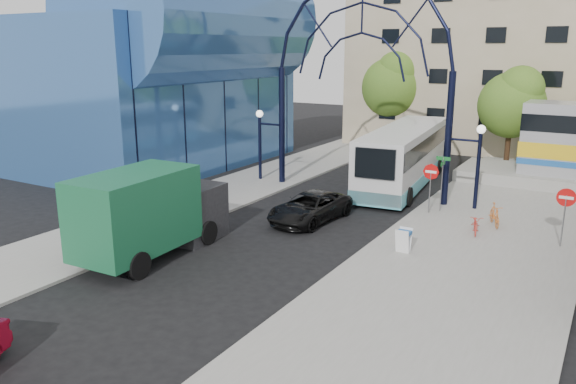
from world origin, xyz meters
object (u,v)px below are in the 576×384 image
Objects in this scene: sandwich_board at (404,238)px; green_truck at (152,212)px; street_name_sign at (442,172)px; tree_north_a at (514,101)px; gateway_arch at (361,39)px; black_suv at (310,207)px; city_bus at (405,155)px; bike_near_b at (495,215)px; do_not_enter_sign at (566,203)px; tree_north_b at (394,83)px; bike_near_a at (476,224)px; stop_sign at (431,176)px.

green_truck is at bearing -150.04° from sandwich_board.
tree_north_a reaches higher than street_name_sign.
gateway_arch is 2.76× the size of black_suv.
bike_near_b is at bearing -48.50° from city_bus.
bike_near_b is at bearing -21.18° from street_name_sign.
black_suv is (-10.83, -1.92, -1.29)m from do_not_enter_sign.
tree_north_b reaches higher than bike_near_a.
gateway_arch reaches higher than city_bus.
stop_sign is 0.74m from street_name_sign.
city_bus is 17.18m from green_truck.
do_not_enter_sign is 1.53× the size of bike_near_a.
gateway_arch reaches higher than green_truck.
stop_sign is at bearing 51.91° from green_truck.
sandwich_board is at bearing -68.41° from tree_north_b.
bike_near_b is (-2.96, 1.50, -1.34)m from do_not_enter_sign.
bike_near_b is (1.92, -14.43, -3.97)m from tree_north_a.
green_truck is 1.45× the size of black_suv.
green_truck reaches higher than bike_near_a.
do_not_enter_sign is at bearing -17.88° from stop_sign.
stop_sign is at bearing -95.42° from tree_north_a.
street_name_sign reaches higher than bike_near_a.
sandwich_board is 0.08× the size of city_bus.
stop_sign is 1.01× the size of do_not_enter_sign.
tree_north_a is 19.22m from black_suv.
do_not_enter_sign is 0.50× the size of black_suv.
street_name_sign is 1.73× the size of bike_near_a.
green_truck is at bearing -160.15° from bike_near_b.
tree_north_b is 4.65× the size of bike_near_b.
gateway_arch is at bearing 137.70° from bike_near_a.
stop_sign is 0.89× the size of street_name_sign.
tree_north_b is 22.69m from black_suv.
tree_north_b is at bearing 117.65° from street_name_sign.
bike_near_b is (11.19, 10.56, -1.14)m from green_truck.
tree_north_a is at bearing 80.96° from bike_near_a.
bike_near_b is (0.50, 1.54, 0.09)m from bike_near_a.
gateway_arch is at bearing -120.11° from city_bus.
street_name_sign is at bearing -93.96° from tree_north_a.
green_truck is 4.15× the size of bike_near_b.
street_name_sign is 0.35× the size of tree_north_b.
street_name_sign is 13.59m from tree_north_a.
city_bus is (-9.44, 7.46, -0.14)m from do_not_enter_sign.
city_bus is (-3.24, 5.46, -0.16)m from stop_sign.
bike_near_b is (2.44, 5.52, -0.11)m from sandwich_board.
do_not_enter_sign reaches higher than bike_near_a.
green_truck reaches higher than do_not_enter_sign.
tree_north_b reaches higher than bike_near_b.
tree_north_a reaches higher than do_not_enter_sign.
city_bus is (-4.57, -8.46, -2.77)m from tree_north_a.
green_truck is (-7.94, -11.06, -0.22)m from stop_sign.
sandwich_board is at bearing -91.50° from tree_north_a.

